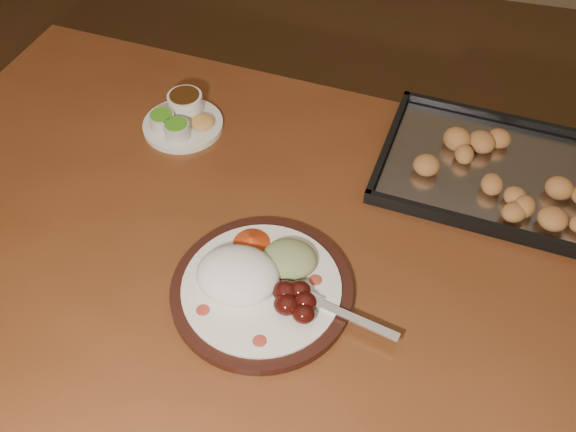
# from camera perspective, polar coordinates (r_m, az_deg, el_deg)

# --- Properties ---
(ground) EXTENTS (4.00, 4.00, 0.00)m
(ground) POSITION_cam_1_polar(r_m,az_deg,el_deg) (1.87, 3.83, -10.97)
(ground) COLOR #532C1C
(ground) RESTS_ON ground
(dining_table) EXTENTS (1.58, 1.05, 0.75)m
(dining_table) POSITION_cam_1_polar(r_m,az_deg,el_deg) (1.18, -1.14, -5.42)
(dining_table) COLOR brown
(dining_table) RESTS_ON ground
(dinner_plate) EXTENTS (0.37, 0.29, 0.07)m
(dinner_plate) POSITION_cam_1_polar(r_m,az_deg,el_deg) (1.03, -2.60, -5.92)
(dinner_plate) COLOR black
(dinner_plate) RESTS_ON dining_table
(condiment_saucer) EXTENTS (0.16, 0.16, 0.05)m
(condiment_saucer) POSITION_cam_1_polar(r_m,az_deg,el_deg) (1.33, -9.42, 8.56)
(condiment_saucer) COLOR white
(condiment_saucer) RESTS_ON dining_table
(baking_tray) EXTENTS (0.45, 0.35, 0.04)m
(baking_tray) POSITION_cam_1_polar(r_m,az_deg,el_deg) (1.27, 17.86, 3.99)
(baking_tray) COLOR black
(baking_tray) RESTS_ON dining_table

